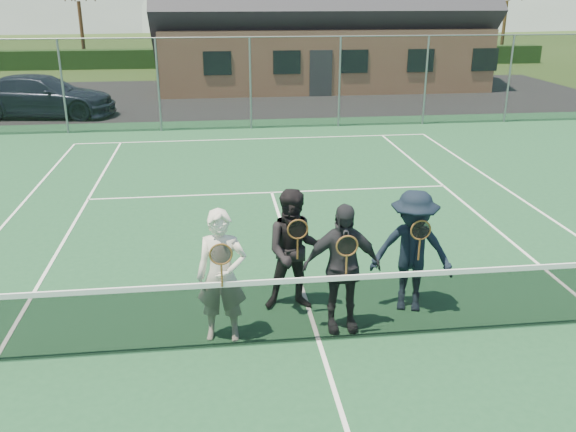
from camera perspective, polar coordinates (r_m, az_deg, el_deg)
name	(u,v)px	position (r m, az deg, el deg)	size (l,w,h in m)	color
ground	(242,98)	(27.27, -4.37, 10.96)	(220.00, 220.00, 0.00)	#2B4418
court_surface	(319,342)	(8.25, 2.88, -11.67)	(30.00, 30.00, 0.02)	#1C4C2B
tarmac_carpark	(149,100)	(27.38, -12.90, 10.57)	(40.00, 12.00, 0.01)	black
hedge_row	(231,58)	(39.10, -5.31, 14.55)	(40.00, 1.20, 1.10)	#193210
car_c	(43,96)	(24.60, -21.98, 10.36)	(2.12, 5.22, 1.52)	#171E2F
court_markings	(319,341)	(8.24, 2.89, -11.58)	(11.03, 23.83, 0.01)	white
tennis_net	(319,306)	(7.98, 2.95, -8.44)	(11.68, 0.08, 1.10)	slate
perimeter_fence	(250,83)	(20.63, -3.54, 12.28)	(30.07, 0.07, 3.02)	slate
clubhouse	(318,0)	(31.34, 2.80, 19.52)	(15.60, 8.20, 7.70)	#9E6B4C
player_a	(222,276)	(7.93, -6.22, -5.63)	(0.71, 0.54, 1.80)	silver
player_b	(295,251)	(8.65, 0.66, -3.25)	(0.92, 0.74, 1.80)	black
player_c	(342,268)	(8.15, 5.05, -4.85)	(1.06, 0.51, 1.80)	#26272B
player_d	(412,251)	(8.80, 11.55, -3.26)	(1.31, 1.00, 1.80)	black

